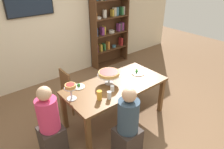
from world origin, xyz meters
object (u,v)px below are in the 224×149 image
(cutlery_fork_near, at_px, (131,67))
(cutlery_knife_near, at_px, (139,86))
(salad_plate_spare, at_px, (138,73))
(cutlery_fork_far, at_px, (129,91))
(television, at_px, (29,1))
(diner_head_west, at_px, (50,126))
(chair_far_left, at_px, (71,88))
(salad_plate_far_diner, at_px, (112,73))
(water_glass_clear_far, at_px, (109,95))
(dining_table, at_px, (116,89))
(beer_glass_amber_tall, at_px, (99,95))
(deep_dish_pizza_stand, at_px, (109,74))
(water_glass_clear_near, at_px, (112,88))
(salad_plate_near_diner, at_px, (79,86))
(bookshelf, at_px, (109,23))
(personal_pizza_stand, at_px, (71,88))
(diner_near_left, at_px, (128,127))

(cutlery_fork_near, distance_m, cutlery_knife_near, 0.74)
(salad_plate_spare, xyz_separation_m, cutlery_fork_far, (-0.55, -0.34, -0.01))
(television, bearing_deg, diner_head_west, -108.65)
(chair_far_left, bearing_deg, cutlery_knife_near, 35.48)
(chair_far_left, height_order, salad_plate_far_diner, chair_far_left)
(diner_head_west, distance_m, water_glass_clear_far, 0.97)
(television, xyz_separation_m, cutlery_knife_near, (0.79, -2.39, -1.16))
(dining_table, bearing_deg, salad_plate_far_diner, 59.18)
(cutlery_knife_near, bearing_deg, beer_glass_amber_tall, 151.86)
(cutlery_knife_near, bearing_deg, chair_far_left, 104.60)
(dining_table, xyz_separation_m, diner_head_west, (-1.22, 0.02, -0.16))
(deep_dish_pizza_stand, distance_m, cutlery_knife_near, 0.54)
(water_glass_clear_far, height_order, cutlery_fork_far, water_glass_clear_far)
(water_glass_clear_near, bearing_deg, salad_plate_near_diner, 128.58)
(salad_plate_near_diner, bearing_deg, water_glass_clear_near, -51.42)
(bookshelf, bearing_deg, television, 177.26)
(bookshelf, relative_size, deep_dish_pizza_stand, 5.70)
(deep_dish_pizza_stand, xyz_separation_m, salad_plate_far_diner, (0.26, 0.22, -0.17))
(personal_pizza_stand, relative_size, water_glass_clear_near, 2.70)
(diner_head_west, xyz_separation_m, salad_plate_spare, (1.80, 0.02, 0.26))
(cutlery_knife_near, height_order, cutlery_fork_far, same)
(salad_plate_near_diner, distance_m, cutlery_fork_near, 1.22)
(salad_plate_near_diner, bearing_deg, cutlery_knife_near, -36.77)
(chair_far_left, relative_size, personal_pizza_stand, 3.36)
(dining_table, bearing_deg, diner_near_left, -117.53)
(diner_near_left, height_order, deep_dish_pizza_stand, diner_near_left)
(deep_dish_pizza_stand, distance_m, water_glass_clear_far, 0.47)
(dining_table, height_order, salad_plate_spare, salad_plate_spare)
(salad_plate_near_diner, distance_m, beer_glass_amber_tall, 0.51)
(cutlery_fork_near, height_order, cutlery_knife_near, same)
(television, height_order, beer_glass_amber_tall, television)
(television, bearing_deg, cutlery_fork_near, -55.92)
(bookshelf, bearing_deg, personal_pizza_stand, -139.64)
(cutlery_fork_near, bearing_deg, water_glass_clear_near, 34.54)
(diner_head_west, height_order, beer_glass_amber_tall, diner_head_west)
(salad_plate_spare, height_order, cutlery_fork_far, salad_plate_spare)
(television, height_order, salad_plate_far_diner, television)
(salad_plate_spare, bearing_deg, water_glass_clear_far, -161.86)
(chair_far_left, xyz_separation_m, salad_plate_spare, (1.04, -0.70, 0.27))
(bookshelf, distance_m, diner_near_left, 3.35)
(cutlery_fork_far, bearing_deg, deep_dish_pizza_stand, 112.24)
(chair_far_left, xyz_separation_m, cutlery_fork_near, (1.15, -0.42, 0.26))
(deep_dish_pizza_stand, bearing_deg, dining_table, -56.51)
(personal_pizza_stand, relative_size, cutlery_fork_near, 1.44)
(salad_plate_far_diner, xyz_separation_m, beer_glass_amber_tall, (-0.67, -0.51, 0.06))
(deep_dish_pizza_stand, height_order, water_glass_clear_near, deep_dish_pizza_stand)
(television, bearing_deg, personal_pizza_stand, -97.97)
(salad_plate_spare, height_order, cutlery_fork_near, salad_plate_spare)
(salad_plate_far_diner, bearing_deg, cutlery_fork_near, 1.01)
(dining_table, height_order, bookshelf, bookshelf)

